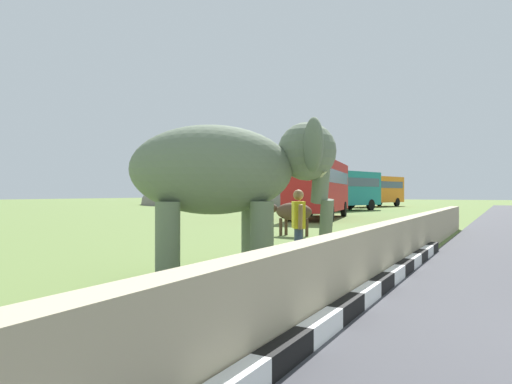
{
  "coord_description": "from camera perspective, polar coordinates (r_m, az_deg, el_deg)",
  "views": [
    {
      "loc": [
        -5.4,
        2.06,
        1.58
      ],
      "look_at": [
        2.25,
        6.36,
        1.6
      ],
      "focal_mm": 31.64,
      "sensor_mm": 36.0,
      "label": 1
    }
  ],
  "objects": [
    {
      "name": "bus_teal",
      "position": [
        40.61,
        10.71,
        0.58
      ],
      "size": [
        9.52,
        5.06,
        3.5
      ],
      "color": "teal",
      "rests_on": "ground_plane"
    },
    {
      "name": "elephant",
      "position": [
        8.64,
        -3.07,
        2.42
      ],
      "size": [
        3.76,
        3.89,
        2.99
      ],
      "color": "slate",
      "rests_on": "ground_plane"
    },
    {
      "name": "barrier_parapet",
      "position": [
        7.77,
        13.65,
        -8.12
      ],
      "size": [
        28.0,
        0.36,
        1.0
      ],
      "primitive_type": "cube",
      "color": "tan",
      "rests_on": "ground_plane"
    },
    {
      "name": "hill_east",
      "position": [
        68.77,
        0.84,
        -1.45
      ],
      "size": [
        40.04,
        32.03,
        13.26
      ],
      "color": "slate",
      "rests_on": "ground_plane"
    },
    {
      "name": "cow_near",
      "position": [
        16.62,
        4.65,
        -2.58
      ],
      "size": [
        0.79,
        1.92,
        1.23
      ],
      "color": "#473323",
      "rests_on": "ground_plane"
    },
    {
      "name": "striped_curb",
      "position": [
        5.55,
        9.94,
        -15.37
      ],
      "size": [
        16.2,
        0.2,
        0.24
      ],
      "color": "white",
      "rests_on": "ground_plane"
    },
    {
      "name": "bus_red",
      "position": [
        28.15,
        7.96,
        0.89
      ],
      "size": [
        9.33,
        4.19,
        3.5
      ],
      "color": "#B21E1E",
      "rests_on": "ground_plane"
    },
    {
      "name": "bus_orange",
      "position": [
        53.88,
        14.82,
        0.41
      ],
      "size": [
        9.61,
        4.91,
        3.5
      ],
      "color": "orange",
      "rests_on": "ground_plane"
    },
    {
      "name": "person_handler",
      "position": [
        9.77,
        5.39,
        -3.97
      ],
      "size": [
        0.61,
        0.44,
        1.66
      ],
      "color": "navy",
      "rests_on": "ground_plane"
    }
  ]
}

